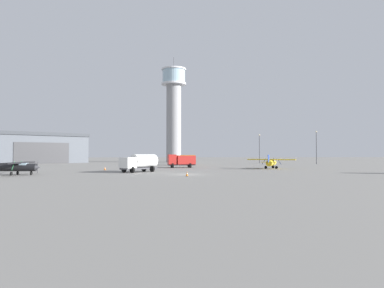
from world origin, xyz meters
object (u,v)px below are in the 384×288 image
Objects in this scene: control_tower at (174,108)px; light_post_east at (259,146)px; airplane_yellow at (271,162)px; truck_fuel_tanker_white at (140,162)px; truck_box_orange at (184,159)px; traffic_cone_near_right at (187,174)px; light_post_west at (316,144)px; airplane_black at (15,166)px; traffic_cone_near_left at (105,168)px; truck_box_red at (181,160)px.

light_post_east is (25.76, -14.44, -13.42)m from control_tower.
airplane_yellow is (18.04, -50.12, -17.38)m from control_tower.
truck_box_orange is at bearing -150.69° from truck_fuel_tanker_white.
truck_box_orange is at bearing -148.89° from light_post_east.
truck_box_orange is at bearing 87.28° from traffic_cone_near_right.
light_post_west is (46.81, 36.50, 3.90)m from truck_fuel_tanker_white.
light_post_east reaches higher than truck_box_orange.
light_post_west is (39.61, -23.46, -13.16)m from control_tower.
control_tower reaches higher than light_post_east.
control_tower is 73.03m from traffic_cone_near_right.
airplane_yellow is 1.02× the size of light_post_east.
control_tower is 6.20× the size of truck_box_orange.
light_post_east is (50.09, 51.79, 4.03)m from airplane_black.
airplane_black is at bearing -134.05° from light_post_east.
light_post_west is 61.46m from traffic_cone_near_left.
control_tower reaches higher than truck_box_red.
control_tower reaches higher than airplane_black.
traffic_cone_near_left is (-32.08, -2.85, -1.00)m from airplane_yellow.
truck_box_orange is at bearing -171.86° from light_post_west.
traffic_cone_near_left is at bearing -90.04° from truck_fuel_tanker_white.
light_post_east reaches higher than truck_fuel_tanker_white.
light_post_east reaches higher than airplane_yellow.
truck_fuel_tanker_white is 0.70× the size of light_post_east.
light_post_east is (7.72, 35.69, 3.96)m from airplane_yellow.
truck_fuel_tanker_white is 59.49m from light_post_west.
airplane_black is 1.55× the size of truck_box_orange.
truck_box_red is at bearing 43.56° from airplane_black.
truck_fuel_tanker_white is at bearing 123.44° from traffic_cone_near_right.
airplane_yellow reaches higher than airplane_black.
truck_fuel_tanker_white is at bearing 137.81° from airplane_yellow.
airplane_black is at bearing 56.00° from truck_box_orange.
airplane_black reaches higher than traffic_cone_near_left.
airplane_black is at bearing -24.33° from truck_fuel_tanker_white.
airplane_black is 24.64m from traffic_cone_near_right.
control_tower is 47.88m from light_post_west.
traffic_cone_near_right is (7.09, -10.73, -1.29)m from truck_fuel_tanker_white.
airplane_black is 1.01× the size of light_post_east.
truck_box_red is at bearing -89.41° from control_tower.
airplane_black is 0.96× the size of light_post_west.
light_post_west reaches higher than light_post_east.
truck_box_red is at bearing 85.61° from truck_box_orange.
traffic_cone_near_right is at bearing -130.07° from light_post_west.
light_post_east reaches higher than traffic_cone_near_left.
truck_fuel_tanker_white is at bearing -45.61° from traffic_cone_near_left.
light_post_east is at bearing -29.27° from control_tower.
light_post_west is at bearing 173.51° from truck_fuel_tanker_white.
airplane_yellow reaches higher than truck_box_orange.
truck_fuel_tanker_white is at bearing 74.78° from truck_box_orange.
airplane_black is 1.49× the size of truck_box_red.
airplane_black is at bearing -110.17° from control_tower.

